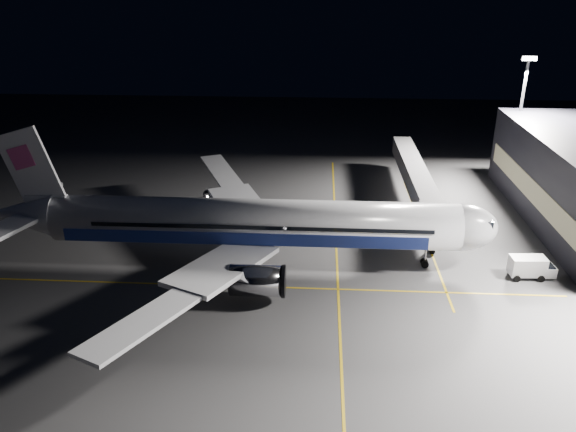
# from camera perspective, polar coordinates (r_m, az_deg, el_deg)

# --- Properties ---
(ground) EXTENTS (200.00, 200.00, 0.00)m
(ground) POSITION_cam_1_polar(r_m,az_deg,el_deg) (69.18, -3.33, -4.64)
(ground) COLOR #4C4C4F
(ground) RESTS_ON ground
(guide_line_main) EXTENTS (0.25, 80.00, 0.01)m
(guide_line_main) POSITION_cam_1_polar(r_m,az_deg,el_deg) (68.79, 5.00, -4.86)
(guide_line_main) COLOR gold
(guide_line_main) RESTS_ON ground
(guide_line_cross) EXTENTS (70.00, 0.25, 0.01)m
(guide_line_cross) POSITION_cam_1_polar(r_m,az_deg,el_deg) (63.98, -3.94, -7.16)
(guide_line_cross) COLOR gold
(guide_line_cross) RESTS_ON ground
(guide_line_side) EXTENTS (0.25, 40.00, 0.01)m
(guide_line_side) POSITION_cam_1_polar(r_m,az_deg,el_deg) (79.03, 13.58, -1.56)
(guide_line_side) COLOR gold
(guide_line_side) RESTS_ON ground
(airliner) EXTENTS (61.48, 54.22, 16.64)m
(airliner) POSITION_cam_1_polar(r_m,az_deg,el_deg) (67.04, -4.35, -0.71)
(airliner) COLOR silver
(airliner) RESTS_ON ground
(jet_bridge) EXTENTS (3.60, 34.40, 6.30)m
(jet_bridge) POSITION_cam_1_polar(r_m,az_deg,el_deg) (84.69, 13.01, 3.55)
(jet_bridge) COLOR #B2B2B7
(jet_bridge) RESTS_ON ground
(floodlight_mast_north) EXTENTS (2.40, 0.68, 20.70)m
(floodlight_mast_north) POSITION_cam_1_polar(r_m,az_deg,el_deg) (100.12, 22.57, 10.05)
(floodlight_mast_north) COLOR #59595E
(floodlight_mast_north) RESTS_ON ground
(service_truck) EXTENTS (5.22, 2.49, 2.62)m
(service_truck) POSITION_cam_1_polar(r_m,az_deg,el_deg) (70.78, 23.48, -4.75)
(service_truck) COLOR silver
(service_truck) RESTS_ON ground
(baggage_tug) EXTENTS (2.44, 1.99, 1.71)m
(baggage_tug) POSITION_cam_1_polar(r_m,az_deg,el_deg) (88.40, -7.77, 2.17)
(baggage_tug) COLOR black
(baggage_tug) RESTS_ON ground
(safety_cone_a) EXTENTS (0.40, 0.40, 0.61)m
(safety_cone_a) POSITION_cam_1_polar(r_m,az_deg,el_deg) (76.02, 1.38, -1.65)
(safety_cone_a) COLOR #DD5B09
(safety_cone_a) RESTS_ON ground
(safety_cone_b) EXTENTS (0.35, 0.35, 0.53)m
(safety_cone_b) POSITION_cam_1_polar(r_m,az_deg,el_deg) (81.71, -4.94, 0.09)
(safety_cone_b) COLOR #DD5B09
(safety_cone_b) RESTS_ON ground
(safety_cone_c) EXTENTS (0.38, 0.38, 0.57)m
(safety_cone_c) POSITION_cam_1_polar(r_m,az_deg,el_deg) (76.27, -8.12, -1.82)
(safety_cone_c) COLOR #DD5B09
(safety_cone_c) RESTS_ON ground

